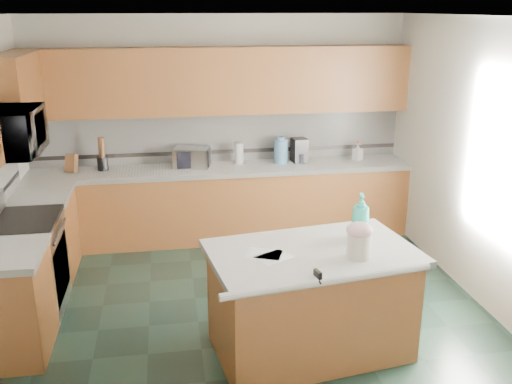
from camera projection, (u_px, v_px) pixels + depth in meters
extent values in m
plane|color=black|center=(246.00, 318.00, 5.34)|extent=(4.60, 4.60, 0.00)
plane|color=white|center=(244.00, 17.00, 4.50)|extent=(4.60, 4.60, 0.00)
cube|color=silver|center=(219.00, 127.00, 7.10)|extent=(4.60, 0.04, 2.70)
cube|color=silver|center=(313.00, 318.00, 2.74)|extent=(4.60, 0.04, 2.70)
cube|color=silver|center=(493.00, 168.00, 5.27)|extent=(0.04, 4.60, 2.70)
cube|color=#552E13|center=(223.00, 205.00, 7.08)|extent=(4.60, 0.60, 0.86)
cube|color=white|center=(222.00, 169.00, 6.94)|extent=(4.60, 0.64, 0.06)
cube|color=#552E13|center=(220.00, 81.00, 6.74)|extent=(4.60, 0.33, 0.78)
cube|color=silver|center=(219.00, 136.00, 7.10)|extent=(4.60, 0.02, 0.63)
cube|color=black|center=(220.00, 152.00, 7.16)|extent=(4.60, 0.01, 0.05)
cube|color=#552E13|center=(45.00, 236.00, 6.11)|extent=(0.60, 0.82, 0.86)
cube|color=white|center=(39.00, 196.00, 5.97)|extent=(0.64, 0.82, 0.06)
cube|color=#552E13|center=(9.00, 307.00, 4.68)|extent=(0.60, 0.72, 0.86)
cube|color=white|center=(1.00, 255.00, 4.53)|extent=(0.64, 0.72, 0.06)
cube|color=#552E13|center=(16.00, 93.00, 5.75)|extent=(0.33, 1.09, 0.78)
cube|color=#B7B7BC|center=(28.00, 267.00, 5.37)|extent=(0.60, 0.76, 0.88)
cube|color=black|center=(61.00, 269.00, 5.42)|extent=(0.02, 0.68, 0.55)
cube|color=black|center=(22.00, 221.00, 5.22)|extent=(0.62, 0.78, 0.04)
cylinder|color=#B7B7BC|center=(60.00, 231.00, 5.31)|extent=(0.02, 0.66, 0.02)
imported|color=#B7B7BC|center=(10.00, 132.00, 4.97)|extent=(0.50, 0.73, 0.41)
cube|color=#552E13|center=(311.00, 304.00, 4.71)|extent=(1.66, 1.10, 0.86)
cube|color=white|center=(313.00, 253.00, 4.57)|extent=(1.77, 1.21, 0.06)
cylinder|color=white|center=(330.00, 281.00, 4.11)|extent=(1.64, 0.30, 0.06)
cylinder|color=beige|center=(359.00, 246.00, 4.40)|extent=(0.24, 0.24, 0.20)
ellipsoid|color=beige|center=(360.00, 230.00, 4.36)|extent=(0.21, 0.21, 0.13)
cylinder|color=tan|center=(360.00, 225.00, 4.34)|extent=(0.07, 0.02, 0.02)
sphere|color=tan|center=(356.00, 225.00, 4.34)|extent=(0.04, 0.04, 0.04)
sphere|color=tan|center=(364.00, 225.00, 4.35)|extent=(0.04, 0.04, 0.04)
imported|color=#28B2A4|center=(361.00, 217.00, 4.69)|extent=(0.18, 0.18, 0.41)
cube|color=white|center=(274.00, 257.00, 4.43)|extent=(0.32, 0.30, 0.00)
cube|color=white|center=(264.00, 254.00, 4.49)|extent=(0.33, 0.30, 0.00)
cube|color=black|center=(318.00, 276.00, 4.10)|extent=(0.05, 0.09, 0.08)
cylinder|color=black|center=(320.00, 282.00, 4.06)|extent=(0.01, 0.06, 0.01)
cube|color=#472814|center=(71.00, 163.00, 6.68)|extent=(0.16, 0.19, 0.23)
cylinder|color=black|center=(103.00, 164.00, 6.76)|extent=(0.13, 0.13, 0.16)
cylinder|color=#472814|center=(101.00, 147.00, 6.70)|extent=(0.08, 0.08, 0.24)
cube|color=#B7B7BC|center=(192.00, 157.00, 6.88)|extent=(0.48, 0.39, 0.24)
cube|color=black|center=(193.00, 160.00, 6.76)|extent=(0.38, 0.01, 0.20)
cylinder|color=white|center=(239.00, 153.00, 7.01)|extent=(0.12, 0.12, 0.27)
cylinder|color=#B7B7BC|center=(239.00, 163.00, 7.05)|extent=(0.18, 0.18, 0.01)
cylinder|color=#5C91C1|center=(281.00, 152.00, 7.05)|extent=(0.18, 0.18, 0.29)
cylinder|color=#5C91C1|center=(281.00, 138.00, 7.00)|extent=(0.08, 0.08, 0.04)
cube|color=black|center=(299.00, 150.00, 7.11)|extent=(0.20, 0.21, 0.30)
cylinder|color=black|center=(300.00, 158.00, 7.09)|extent=(0.12, 0.12, 0.12)
imported|color=white|center=(358.00, 152.00, 7.20)|extent=(0.13, 0.14, 0.22)
cylinder|color=red|center=(358.00, 142.00, 7.17)|extent=(0.02, 0.02, 0.03)
cube|color=white|center=(505.00, 158.00, 5.03)|extent=(0.02, 1.40, 1.10)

